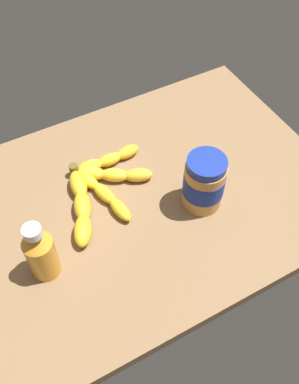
{
  "coord_description": "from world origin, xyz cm",
  "views": [
    {
      "loc": [
        26.23,
        50.64,
        75.38
      ],
      "look_at": [
        0.69,
        3.47,
        5.34
      ],
      "focal_mm": 39.72,
      "sensor_mm": 36.0,
      "label": 1
    }
  ],
  "objects": [
    {
      "name": "ground_plane",
      "position": [
        0.0,
        0.0,
        -1.52
      ],
      "size": [
        84.84,
        60.96,
        3.03
      ],
      "primitive_type": "cube",
      "color": "brown"
    },
    {
      "name": "banana_bunch",
      "position": [
        8.47,
        -5.62,
        1.62
      ],
      "size": [
        24.38,
        21.65,
        3.67
      ],
      "color": "yellow",
      "rests_on": "ground_plane"
    },
    {
      "name": "peanut_butter_jar",
      "position": [
        -10.04,
        7.47,
        6.45
      ],
      "size": [
        8.74,
        8.74,
        13.24
      ],
      "color": "#BF8442",
      "rests_on": "ground_plane"
    },
    {
      "name": "honey_bottle",
      "position": [
        25.49,
        7.08,
        6.72
      ],
      "size": [
        5.69,
        5.69,
        14.6
      ],
      "color": "orange",
      "rests_on": "ground_plane"
    }
  ]
}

